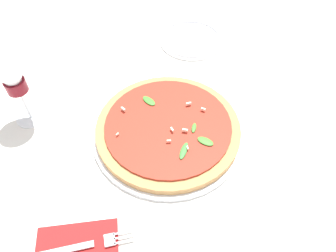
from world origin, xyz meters
The scene contains 6 objects.
ground_plane centered at (0.00, 0.00, 0.00)m, with size 6.00×6.00×0.00m, color silver.
pizza_arugula_main centered at (-0.01, -0.02, 0.02)m, with size 0.36×0.36×0.05m.
wine_glass centered at (-0.30, 0.17, 0.13)m, with size 0.09×0.09×0.18m.
napkin centered at (-0.28, -0.20, 0.00)m, with size 0.18×0.15×0.01m.
fork centered at (-0.28, -0.20, 0.01)m, with size 0.20×0.06×0.00m.
side_plate_white centered at (0.22, 0.28, 0.01)m, with size 0.20×0.20×0.02m.
Camera 1 is at (-0.22, -0.47, 0.63)m, focal length 35.00 mm.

